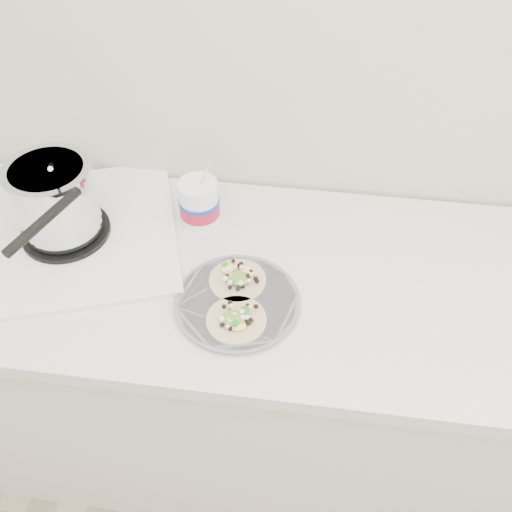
# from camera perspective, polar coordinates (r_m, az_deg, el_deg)

# --- Properties ---
(counter) EXTENTS (2.44, 0.66, 0.90)m
(counter) POSITION_cam_1_polar(r_m,az_deg,el_deg) (1.73, 2.23, -11.47)
(counter) COLOR silver
(counter) RESTS_ON ground
(stove) EXTENTS (0.67, 0.65, 0.26)m
(stove) POSITION_cam_1_polar(r_m,az_deg,el_deg) (1.47, -19.03, 4.19)
(stove) COLOR silver
(stove) RESTS_ON counter
(taco_plate) EXTENTS (0.29, 0.29, 0.04)m
(taco_plate) POSITION_cam_1_polar(r_m,az_deg,el_deg) (1.29, -1.92, -4.36)
(taco_plate) COLOR slate
(taco_plate) RESTS_ON counter
(tub) EXTENTS (0.10, 0.10, 0.23)m
(tub) POSITION_cam_1_polar(r_m,az_deg,el_deg) (1.46, -5.65, 5.57)
(tub) COLOR white
(tub) RESTS_ON counter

